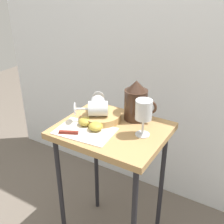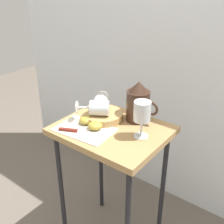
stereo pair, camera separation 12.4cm
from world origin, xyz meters
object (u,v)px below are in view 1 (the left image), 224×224
object	(u,v)px
basket_tray	(101,116)
wine_glass_tipped_far	(97,105)
pitcher	(136,104)
wine_glass_tipped_near	(97,109)
wine_glass_upright	(144,112)
table	(112,145)
knife	(77,133)
apple_half_left	(85,121)
apple_half_right	(96,126)

from	to	relation	value
basket_tray	wine_glass_tipped_far	size ratio (longest dim) A/B	1.21
pitcher	wine_glass_tipped_near	distance (m)	0.19
wine_glass_upright	basket_tray	bearing A→B (deg)	173.59
wine_glass_upright	table	bearing A→B (deg)	-174.50
wine_glass_upright	knife	distance (m)	0.30
wine_glass_upright	apple_half_left	xyz separation A→B (m)	(-0.26, -0.06, -0.09)
wine_glass_upright	wine_glass_tipped_near	world-z (taller)	wine_glass_upright
apple_half_right	knife	world-z (taller)	apple_half_right
basket_tray	wine_glass_upright	size ratio (longest dim) A/B	1.17
table	basket_tray	size ratio (longest dim) A/B	3.75
pitcher	knife	distance (m)	0.31
table	wine_glass_tipped_near	world-z (taller)	wine_glass_tipped_near
basket_tray	knife	bearing A→B (deg)	-93.88
wine_glass_upright	pitcher	bearing A→B (deg)	128.12
table	wine_glass_tipped_near	distance (m)	0.18
apple_half_right	knife	xyz separation A→B (m)	(-0.05, -0.07, -0.01)
table	knife	xyz separation A→B (m)	(-0.10, -0.13, 0.10)
knife	apple_half_right	bearing A→B (deg)	55.32
pitcher	apple_half_right	xyz separation A→B (m)	(-0.10, -0.19, -0.06)
basket_tray	apple_half_left	xyz separation A→B (m)	(-0.03, -0.09, 0.00)
wine_glass_tipped_far	table	bearing A→B (deg)	-20.94
wine_glass_upright	knife	size ratio (longest dim) A/B	0.77
pitcher	apple_half_left	distance (m)	0.25
wine_glass_tipped_far	basket_tray	bearing A→B (deg)	0.82
wine_glass_tipped_near	apple_half_left	distance (m)	0.08
wine_glass_tipped_near	knife	bearing A→B (deg)	-94.55
wine_glass_tipped_near	knife	xyz separation A→B (m)	(-0.01, -0.14, -0.06)
wine_glass_upright	apple_half_left	distance (m)	0.28
wine_glass_upright	wine_glass_tipped_near	bearing A→B (deg)	-179.00
knife	wine_glass_tipped_far	bearing A→B (deg)	92.20
wine_glass_upright	wine_glass_tipped_far	xyz separation A→B (m)	(-0.25, 0.03, -0.04)
basket_tray	apple_half_right	distance (m)	0.11
wine_glass_upright	apple_half_left	bearing A→B (deg)	-167.03
apple_half_left	knife	bearing A→B (deg)	-78.05
basket_tray	apple_half_right	size ratio (longest dim) A/B	3.00
table	wine_glass_tipped_near	xyz separation A→B (m)	(-0.09, 0.01, 0.16)
apple_half_right	table	bearing A→B (deg)	51.17
wine_glass_tipped_far	knife	distance (m)	0.18
wine_glass_tipped_far	apple_half_right	distance (m)	0.13
apple_half_left	apple_half_right	world-z (taller)	same
apple_half_left	basket_tray	bearing A→B (deg)	71.06
wine_glass_tipped_far	apple_half_right	size ratio (longest dim) A/B	2.47
knife	apple_half_left	bearing A→B (deg)	101.95
apple_half_right	basket_tray	bearing A→B (deg)	110.28
wine_glass_tipped_far	knife	bearing A→B (deg)	-87.80
table	pitcher	xyz separation A→B (m)	(0.05, 0.13, 0.17)
apple_half_left	apple_half_right	xyz separation A→B (m)	(0.07, -0.01, 0.00)
wine_glass_tipped_far	apple_half_left	world-z (taller)	wine_glass_tipped_far
wine_glass_tipped_near	wine_glass_tipped_far	distance (m)	0.03
pitcher	wine_glass_upright	xyz separation A→B (m)	(0.09, -0.12, 0.03)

